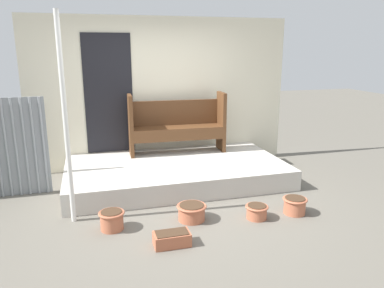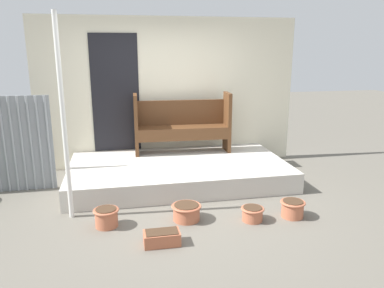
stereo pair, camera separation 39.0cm
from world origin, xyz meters
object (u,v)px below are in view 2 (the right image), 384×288
flower_pot_right (252,213)px  flower_pot_far_right (293,208)px  flower_pot_left (106,217)px  planter_box_rect (162,238)px  support_post (63,120)px  flower_pot_middle (186,211)px  bench (182,122)px

flower_pot_right → flower_pot_far_right: flower_pot_far_right is taller
flower_pot_left → flower_pot_far_right: 2.31m
flower_pot_far_right → flower_pot_left: bearing=175.2°
flower_pot_far_right → planter_box_rect: bearing=-168.2°
flower_pot_far_right → flower_pot_right: bearing=-179.8°
support_post → flower_pot_middle: size_ratio=6.66×
bench → flower_pot_far_right: 2.53m
flower_pot_left → planter_box_rect: bearing=-42.4°
bench → flower_pot_left: 2.48m
flower_pot_far_right → flower_pot_middle: bearing=172.4°
flower_pot_middle → planter_box_rect: (-0.37, -0.53, -0.04)m
flower_pot_right → planter_box_rect: 1.22m
flower_pot_right → flower_pot_far_right: size_ratio=0.92×
planter_box_rect → flower_pot_left: bearing=137.6°
bench → flower_pot_middle: size_ratio=4.41×
flower_pot_left → flower_pot_middle: (0.97, -0.01, -0.01)m
support_post → bench: bearing=44.0°
flower_pot_middle → support_post: bearing=165.4°
planter_box_rect → flower_pot_right: bearing=16.8°
flower_pot_left → flower_pot_far_right: bearing=-4.8°
support_post → bench: size_ratio=1.51×
support_post → flower_pot_middle: 1.85m
flower_pot_right → flower_pot_middle: bearing=167.3°
support_post → planter_box_rect: (1.04, -0.90, -1.17)m
flower_pot_middle → flower_pot_far_right: size_ratio=1.19×
support_post → bench: 2.42m
bench → flower_pot_right: 2.38m
support_post → flower_pot_middle: bearing=-14.6°
flower_pot_left → planter_box_rect: (0.60, -0.55, -0.05)m
flower_pot_middle → flower_pot_far_right: (1.33, -0.18, 0.01)m
flower_pot_middle → flower_pot_right: bearing=-12.7°
support_post → flower_pot_far_right: (2.75, -0.55, -1.13)m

